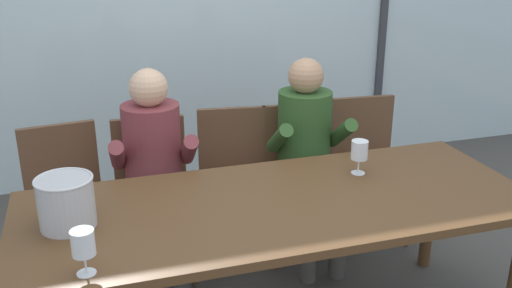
# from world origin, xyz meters

# --- Properties ---
(ground) EXTENTS (14.00, 14.00, 0.00)m
(ground) POSITION_xyz_m (0.00, 1.00, 0.00)
(ground) COLOR #4C4742
(window_glass_panel) EXTENTS (7.54, 0.03, 2.60)m
(window_glass_panel) POSITION_xyz_m (0.00, 2.19, 1.30)
(window_glass_panel) COLOR silver
(window_glass_panel) RESTS_ON ground
(window_mullion_right) EXTENTS (0.06, 0.06, 2.60)m
(window_mullion_right) POSITION_xyz_m (1.70, 2.17, 1.30)
(window_mullion_right) COLOR #38383D
(window_mullion_right) RESTS_ON ground
(hillside_vineyard) EXTENTS (13.54, 2.40, 1.84)m
(hillside_vineyard) POSITION_xyz_m (0.00, 5.57, 0.92)
(hillside_vineyard) COLOR #386633
(hillside_vineyard) RESTS_ON ground
(dining_table) EXTENTS (2.34, 0.92, 0.75)m
(dining_table) POSITION_xyz_m (0.00, 0.00, 0.68)
(dining_table) COLOR brown
(dining_table) RESTS_ON ground
(chair_near_curtain) EXTENTS (0.49, 0.49, 0.90)m
(chair_near_curtain) POSITION_xyz_m (-0.95, 0.88, 0.53)
(chair_near_curtain) COLOR brown
(chair_near_curtain) RESTS_ON ground
(chair_left_of_center) EXTENTS (0.46, 0.46, 0.90)m
(chair_left_of_center) POSITION_xyz_m (-0.47, 0.86, 0.53)
(chair_left_of_center) COLOR brown
(chair_left_of_center) RESTS_ON ground
(chair_center) EXTENTS (0.50, 0.50, 0.90)m
(chair_center) POSITION_xyz_m (0.03, 0.90, 0.53)
(chair_center) COLOR brown
(chair_center) RESTS_ON ground
(chair_right_of_center) EXTENTS (0.48, 0.48, 0.90)m
(chair_right_of_center) POSITION_xyz_m (0.44, 0.86, 0.53)
(chair_right_of_center) COLOR brown
(chair_right_of_center) RESTS_ON ground
(chair_near_window_right) EXTENTS (0.48, 0.48, 0.90)m
(chair_near_window_right) POSITION_xyz_m (0.92, 0.89, 0.53)
(chair_near_window_right) COLOR brown
(chair_near_window_right) RESTS_ON ground
(person_maroon_top) EXTENTS (0.48, 0.63, 1.22)m
(person_maroon_top) POSITION_xyz_m (-0.47, 0.73, 0.70)
(person_maroon_top) COLOR brown
(person_maroon_top) RESTS_ON ground
(person_olive_shirt) EXTENTS (0.48, 0.62, 1.22)m
(person_olive_shirt) POSITION_xyz_m (0.44, 0.73, 0.70)
(person_olive_shirt) COLOR #2D5123
(person_olive_shirt) RESTS_ON ground
(ice_bucket_primary) EXTENTS (0.24, 0.24, 0.22)m
(ice_bucket_primary) POSITION_xyz_m (-0.91, 0.04, 0.86)
(ice_bucket_primary) COLOR #B7B7BC
(ice_bucket_primary) RESTS_ON dining_table
(wine_glass_by_left_taster) EXTENTS (0.08, 0.08, 0.17)m
(wine_glass_by_left_taster) POSITION_xyz_m (0.49, 0.18, 0.87)
(wine_glass_by_left_taster) COLOR silver
(wine_glass_by_left_taster) RESTS_ON dining_table
(wine_glass_near_bucket) EXTENTS (0.08, 0.08, 0.17)m
(wine_glass_near_bucket) POSITION_xyz_m (-0.85, -0.35, 0.87)
(wine_glass_near_bucket) COLOR silver
(wine_glass_near_bucket) RESTS_ON dining_table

